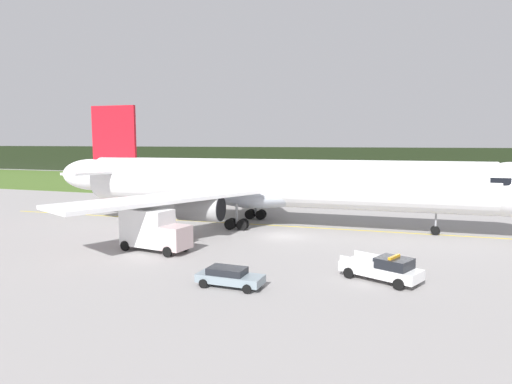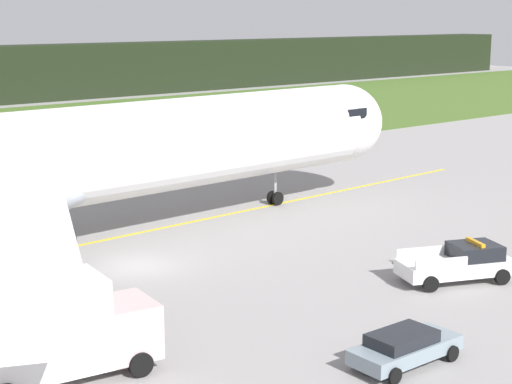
% 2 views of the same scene
% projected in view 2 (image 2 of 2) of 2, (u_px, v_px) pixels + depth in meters
% --- Properties ---
extents(ground, '(320.00, 320.00, 0.00)m').
position_uv_depth(ground, '(136.00, 267.00, 42.23)').
color(ground, gray).
extents(taxiway_centerline_main, '(73.47, 3.04, 0.01)m').
position_uv_depth(taxiway_centerline_main, '(39.00, 254.00, 44.57)').
color(taxiway_centerline_main, yellow).
rests_on(taxiway_centerline_main, ground).
extents(airliner, '(56.12, 44.85, 14.20)m').
position_uv_depth(airliner, '(23.00, 167.00, 43.14)').
color(airliner, white).
rests_on(airliner, ground).
extents(ops_pickup_truck, '(5.90, 4.15, 1.94)m').
position_uv_depth(ops_pickup_truck, '(460.00, 263.00, 39.83)').
color(ops_pickup_truck, silver).
rests_on(ops_pickup_truck, ground).
extents(catering_truck, '(6.66, 3.46, 3.86)m').
position_uv_depth(catering_truck, '(58.00, 329.00, 28.75)').
color(catering_truck, '#C5AAAB').
rests_on(catering_truck, ground).
extents(staff_car, '(4.52, 2.06, 1.30)m').
position_uv_depth(staff_car, '(405.00, 347.00, 30.31)').
color(staff_car, gray).
rests_on(staff_car, ground).
extents(apron_cone, '(0.61, 0.61, 0.77)m').
position_uv_depth(apron_cone, '(400.00, 257.00, 42.71)').
color(apron_cone, black).
rests_on(apron_cone, ground).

